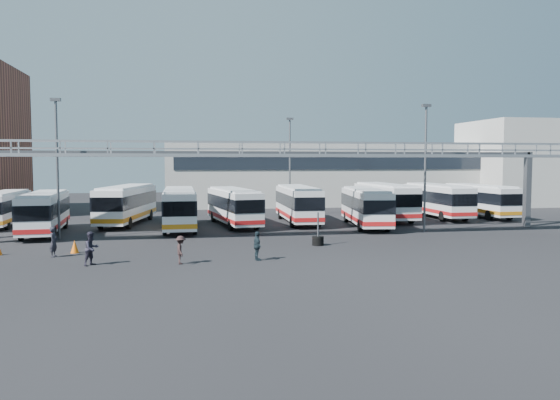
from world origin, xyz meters
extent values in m
plane|color=black|center=(0.00, 0.00, 0.00)|extent=(140.00, 140.00, 0.00)
cube|color=#96999F|center=(0.00, 5.00, 6.10)|extent=(50.00, 1.80, 0.22)
cube|color=#96999F|center=(0.00, 4.15, 7.05)|extent=(50.00, 0.10, 0.10)
cube|color=#96999F|center=(0.00, 5.85, 7.05)|extent=(50.00, 0.10, 0.10)
cube|color=#4C4F54|center=(0.00, 9.00, 6.30)|extent=(45.00, 0.50, 0.35)
cube|color=#9E9E99|center=(12.00, 38.00, 4.00)|extent=(42.00, 14.00, 8.00)
cube|color=#B2B2AD|center=(38.00, 32.00, 5.50)|extent=(14.00, 12.00, 11.00)
cylinder|color=#4C4F54|center=(-16.00, 8.00, 5.00)|extent=(0.18, 0.18, 10.00)
cube|color=#4C4F54|center=(-16.00, 8.00, 10.10)|extent=(0.70, 0.35, 0.22)
cylinder|color=#4C4F54|center=(12.00, 7.00, 5.00)|extent=(0.18, 0.18, 10.00)
cube|color=#4C4F54|center=(12.00, 7.00, 10.10)|extent=(0.70, 0.35, 0.22)
cylinder|color=#4C4F54|center=(4.00, 22.00, 5.00)|extent=(0.18, 0.18, 10.00)
cube|color=#4C4F54|center=(4.00, 22.00, 10.10)|extent=(0.70, 0.35, 0.22)
cube|color=silver|center=(-22.50, 17.58, 1.65)|extent=(2.55, 10.01, 2.49)
cube|color=black|center=(-22.50, 17.58, 1.94)|extent=(2.62, 10.07, 0.99)
cube|color=#C27412|center=(-22.50, 17.58, 0.77)|extent=(2.61, 10.06, 0.32)
cube|color=silver|center=(-22.50, 17.58, 2.97)|extent=(2.30, 9.01, 0.14)
cylinder|color=black|center=(-21.39, 14.43, 0.45)|extent=(0.30, 0.91, 0.90)
cylinder|color=black|center=(-23.60, 20.73, 0.45)|extent=(0.30, 0.91, 0.90)
cylinder|color=black|center=(-21.58, 20.79, 0.45)|extent=(0.30, 0.91, 0.90)
cube|color=silver|center=(-17.74, 11.34, 1.77)|extent=(3.20, 10.83, 2.67)
cube|color=black|center=(-17.74, 11.34, 2.09)|extent=(3.26, 10.89, 1.07)
cube|color=#B21617|center=(-17.74, 11.34, 0.83)|extent=(3.25, 10.88, 0.34)
cube|color=silver|center=(-17.74, 11.34, 3.18)|extent=(2.88, 9.74, 0.16)
cylinder|color=black|center=(-18.58, 7.85, 0.49)|extent=(0.36, 0.99, 0.97)
cylinder|color=black|center=(-16.40, 8.01, 0.49)|extent=(0.36, 0.99, 0.97)
cylinder|color=black|center=(-19.08, 14.67, 0.49)|extent=(0.36, 0.99, 0.97)
cylinder|color=black|center=(-16.90, 14.83, 0.49)|extent=(0.36, 0.99, 0.97)
cube|color=silver|center=(-12.04, 17.09, 1.90)|extent=(4.68, 11.72, 2.86)
cube|color=black|center=(-12.04, 17.09, 2.24)|extent=(4.75, 11.79, 1.14)
cube|color=#C27412|center=(-12.04, 17.09, 0.88)|extent=(4.74, 11.78, 0.36)
cube|color=silver|center=(-12.04, 17.09, 3.41)|extent=(4.21, 10.55, 0.17)
cylinder|color=black|center=(-13.87, 13.71, 0.52)|extent=(0.50, 1.08, 1.04)
cylinder|color=black|center=(-11.56, 13.27, 0.52)|extent=(0.50, 1.08, 1.04)
cylinder|color=black|center=(-12.52, 20.90, 0.52)|extent=(0.50, 1.08, 1.04)
cylinder|color=black|center=(-10.20, 20.47, 0.52)|extent=(0.50, 1.08, 1.04)
cube|color=silver|center=(-7.35, 12.44, 1.85)|extent=(2.55, 11.16, 2.79)
cube|color=black|center=(-7.35, 12.44, 2.18)|extent=(2.61, 11.22, 1.12)
cube|color=#C27412|center=(-7.35, 12.44, 0.86)|extent=(2.60, 11.21, 0.35)
cube|color=silver|center=(-7.35, 12.44, 3.33)|extent=(2.30, 10.04, 0.16)
cylinder|color=black|center=(-8.50, 8.86, 0.51)|extent=(0.31, 1.01, 1.01)
cylinder|color=black|center=(-6.20, 8.87, 0.51)|extent=(0.31, 1.01, 1.01)
cylinder|color=black|center=(-8.51, 16.00, 0.51)|extent=(0.31, 1.01, 1.01)
cylinder|color=black|center=(-6.21, 16.01, 0.51)|extent=(0.31, 1.01, 1.01)
cube|color=silver|center=(-2.64, 14.26, 1.78)|extent=(3.99, 10.99, 2.69)
cube|color=black|center=(-2.64, 14.26, 2.10)|extent=(4.06, 11.06, 1.07)
cube|color=#B21617|center=(-2.64, 14.26, 0.83)|extent=(4.05, 11.05, 0.34)
cube|color=silver|center=(-2.64, 14.26, 3.21)|extent=(3.59, 9.89, 0.16)
cylinder|color=black|center=(-3.23, 10.70, 0.49)|extent=(0.43, 1.01, 0.98)
cylinder|color=black|center=(-1.05, 11.02, 0.49)|extent=(0.43, 1.01, 0.98)
cylinder|color=black|center=(-4.23, 17.50, 0.49)|extent=(0.43, 1.01, 0.98)
cylinder|color=black|center=(-2.06, 17.82, 0.49)|extent=(0.43, 1.01, 0.98)
cube|color=silver|center=(3.42, 15.37, 1.84)|extent=(2.92, 11.18, 2.78)
cube|color=black|center=(3.42, 15.37, 2.17)|extent=(2.98, 11.25, 1.11)
cube|color=#B21617|center=(3.42, 15.37, 0.86)|extent=(2.97, 11.23, 0.35)
cube|color=silver|center=(3.42, 15.37, 3.31)|extent=(2.63, 10.06, 0.16)
cylinder|color=black|center=(2.16, 11.86, 0.50)|extent=(0.34, 1.02, 1.01)
cylinder|color=black|center=(4.44, 11.78, 0.50)|extent=(0.34, 1.02, 1.01)
cylinder|color=black|center=(2.41, 18.96, 0.50)|extent=(0.34, 1.02, 1.01)
cylinder|color=black|center=(4.69, 18.88, 0.50)|extent=(0.34, 1.02, 1.01)
cube|color=silver|center=(8.60, 11.46, 1.81)|extent=(3.97, 11.15, 2.73)
cube|color=black|center=(8.60, 11.46, 2.13)|extent=(4.04, 11.22, 1.09)
cube|color=#B21617|center=(8.60, 11.46, 0.84)|extent=(4.03, 11.21, 0.35)
cube|color=silver|center=(8.60, 11.46, 3.25)|extent=(3.57, 10.03, 0.16)
cylinder|color=black|center=(7.01, 8.15, 0.50)|extent=(0.43, 1.02, 0.99)
cylinder|color=black|center=(9.23, 7.84, 0.50)|extent=(0.43, 1.02, 0.99)
cylinder|color=black|center=(7.98, 15.07, 0.50)|extent=(0.43, 1.02, 0.99)
cylinder|color=black|center=(10.20, 14.76, 0.50)|extent=(0.43, 1.02, 0.99)
cube|color=silver|center=(12.44, 16.76, 1.91)|extent=(2.77, 11.52, 2.87)
cube|color=black|center=(12.44, 16.76, 2.24)|extent=(2.83, 11.58, 1.15)
cube|color=#B21617|center=(12.44, 16.76, 0.89)|extent=(2.82, 11.57, 0.37)
cube|color=silver|center=(12.44, 16.76, 3.42)|extent=(2.50, 10.37, 0.17)
cylinder|color=black|center=(11.20, 13.10, 0.52)|extent=(0.33, 1.05, 1.04)
cylinder|color=black|center=(13.57, 13.07, 0.52)|extent=(0.33, 1.05, 1.04)
cylinder|color=black|center=(11.30, 20.45, 0.52)|extent=(0.33, 1.05, 1.04)
cylinder|color=black|center=(13.67, 20.42, 0.52)|extent=(0.33, 1.05, 1.04)
cube|color=silver|center=(18.31, 17.50, 1.84)|extent=(2.60, 11.10, 2.77)
cube|color=black|center=(18.31, 17.50, 2.17)|extent=(2.66, 11.16, 1.11)
cube|color=#B21617|center=(18.31, 17.50, 0.86)|extent=(2.65, 11.15, 0.35)
cube|color=silver|center=(18.31, 17.50, 3.30)|extent=(2.34, 9.99, 0.16)
cylinder|color=black|center=(17.14, 13.96, 0.50)|extent=(0.31, 1.01, 1.01)
cylinder|color=black|center=(19.42, 13.95, 0.50)|extent=(0.31, 1.01, 1.01)
cylinder|color=black|center=(17.19, 21.06, 0.50)|extent=(0.31, 1.01, 1.01)
cylinder|color=black|center=(19.47, 21.04, 0.50)|extent=(0.31, 1.01, 1.01)
cube|color=silver|center=(23.02, 17.55, 1.79)|extent=(2.80, 10.87, 2.70)
cube|color=black|center=(23.02, 17.55, 2.11)|extent=(2.86, 10.93, 1.08)
cube|color=#C27412|center=(23.02, 17.55, 0.83)|extent=(2.85, 10.92, 0.34)
cube|color=silver|center=(23.02, 17.55, 3.22)|extent=(2.52, 9.78, 0.16)
cylinder|color=black|center=(22.02, 14.06, 0.49)|extent=(0.33, 0.99, 0.98)
cylinder|color=black|center=(24.23, 14.14, 0.49)|extent=(0.33, 0.99, 0.98)
cylinder|color=black|center=(21.80, 20.97, 0.49)|extent=(0.33, 0.99, 0.98)
cylinder|color=black|center=(24.01, 21.04, 0.49)|extent=(0.33, 0.99, 0.98)
imported|color=#212129|center=(-14.70, 0.21, 0.90)|extent=(0.55, 0.73, 1.81)
imported|color=#272432|center=(-12.09, -2.91, 0.93)|extent=(1.12, 1.14, 1.85)
imported|color=black|center=(-7.30, -3.44, 0.79)|extent=(0.63, 1.04, 1.57)
imported|color=#19262D|center=(-2.99, -3.12, 0.84)|extent=(0.58, 1.04, 1.68)
cone|color=orange|center=(-13.77, 1.51, 0.40)|extent=(0.61, 0.61, 0.80)
cylinder|color=black|center=(1.84, 1.74, 0.11)|extent=(0.79, 0.79, 0.19)
cylinder|color=black|center=(1.84, 1.74, 0.32)|extent=(0.79, 0.79, 0.19)
cylinder|color=black|center=(1.84, 1.74, 0.52)|extent=(0.79, 0.79, 0.19)
cylinder|color=#4C4F54|center=(1.84, 1.74, 1.12)|extent=(0.11, 0.11, 2.25)
camera|label=1|loc=(-7.30, -33.75, 5.64)|focal=35.00mm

